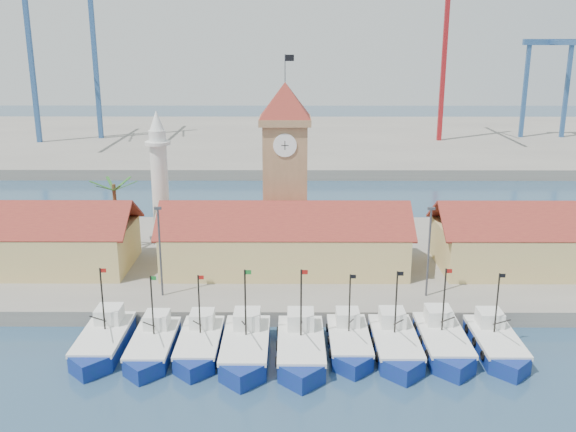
{
  "coord_description": "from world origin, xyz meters",
  "views": [
    {
      "loc": [
        0.64,
        -46.66,
        26.34
      ],
      "look_at": [
        0.36,
        18.0,
        7.94
      ],
      "focal_mm": 40.0,
      "sensor_mm": 36.0,
      "label": 1
    }
  ],
  "objects_px": {
    "boat_0": "(103,343)",
    "minaret": "(160,179)",
    "clock_tower": "(285,164)",
    "boat_4": "(301,350)"
  },
  "relations": [
    {
      "from": "boat_4",
      "to": "minaret",
      "type": "xyz_separation_m",
      "value": [
        -16.52,
        26.1,
        8.89
      ]
    },
    {
      "from": "boat_0",
      "to": "boat_4",
      "type": "relative_size",
      "value": 0.95
    },
    {
      "from": "boat_0",
      "to": "minaret",
      "type": "relative_size",
      "value": 0.62
    },
    {
      "from": "boat_4",
      "to": "clock_tower",
      "type": "relative_size",
      "value": 0.47
    },
    {
      "from": "boat_0",
      "to": "boat_4",
      "type": "height_order",
      "value": "boat_4"
    },
    {
      "from": "clock_tower",
      "to": "boat_4",
      "type": "bearing_deg",
      "value": -86.38
    },
    {
      "from": "boat_0",
      "to": "minaret",
      "type": "bearing_deg",
      "value": 88.83
    },
    {
      "from": "boat_0",
      "to": "boat_4",
      "type": "distance_m",
      "value": 17.08
    },
    {
      "from": "boat_4",
      "to": "clock_tower",
      "type": "distance_m",
      "value": 26.58
    },
    {
      "from": "boat_0",
      "to": "clock_tower",
      "type": "relative_size",
      "value": 0.45
    }
  ]
}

